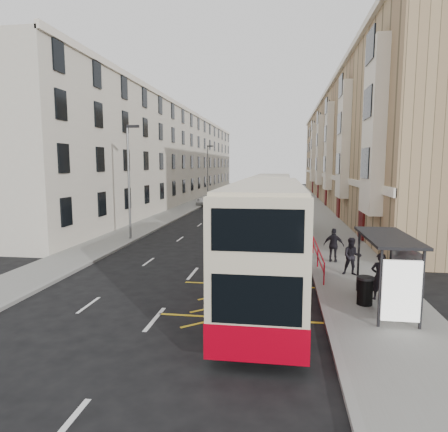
% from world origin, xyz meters
% --- Properties ---
extents(ground, '(200.00, 200.00, 0.00)m').
position_xyz_m(ground, '(0.00, 0.00, 0.00)').
color(ground, black).
rests_on(ground, ground).
extents(pavement_right, '(4.00, 120.00, 0.15)m').
position_xyz_m(pavement_right, '(8.00, 30.00, 0.07)').
color(pavement_right, slate).
rests_on(pavement_right, ground).
extents(pavement_left, '(3.00, 120.00, 0.15)m').
position_xyz_m(pavement_left, '(-7.50, 30.00, 0.07)').
color(pavement_left, slate).
rests_on(pavement_left, ground).
extents(kerb_right, '(0.25, 120.00, 0.15)m').
position_xyz_m(kerb_right, '(6.00, 30.00, 0.07)').
color(kerb_right, gray).
rests_on(kerb_right, ground).
extents(kerb_left, '(0.25, 120.00, 0.15)m').
position_xyz_m(kerb_left, '(-6.00, 30.00, 0.07)').
color(kerb_left, gray).
rests_on(kerb_left, ground).
extents(road_markings, '(10.00, 110.00, 0.01)m').
position_xyz_m(road_markings, '(0.00, 45.00, 0.01)').
color(road_markings, silver).
rests_on(road_markings, ground).
extents(terrace_right, '(10.75, 79.00, 15.25)m').
position_xyz_m(terrace_right, '(14.88, 45.38, 7.52)').
color(terrace_right, tan).
rests_on(terrace_right, ground).
extents(terrace_left, '(9.18, 79.00, 13.25)m').
position_xyz_m(terrace_left, '(-13.43, 45.50, 6.52)').
color(terrace_left, beige).
rests_on(terrace_left, ground).
extents(bus_shelter, '(1.65, 4.25, 2.70)m').
position_xyz_m(bus_shelter, '(8.34, -0.39, 2.14)').
color(bus_shelter, black).
rests_on(bus_shelter, pavement_right).
extents(guard_railing, '(0.06, 6.56, 1.01)m').
position_xyz_m(guard_railing, '(6.25, 5.75, 0.86)').
color(guard_railing, '#C30114').
rests_on(guard_railing, pavement_right).
extents(street_lamp_near, '(0.93, 0.18, 8.00)m').
position_xyz_m(street_lamp_near, '(-6.35, 12.00, 4.64)').
color(street_lamp_near, slate).
rests_on(street_lamp_near, pavement_left).
extents(street_lamp_far, '(0.93, 0.18, 8.00)m').
position_xyz_m(street_lamp_far, '(-6.35, 42.00, 4.64)').
color(street_lamp_far, slate).
rests_on(street_lamp_far, pavement_left).
extents(double_decker_front, '(2.75, 11.86, 4.72)m').
position_xyz_m(double_decker_front, '(3.77, 0.58, 2.41)').
color(double_decker_front, beige).
rests_on(double_decker_front, ground).
extents(double_decker_rear, '(2.81, 11.63, 4.62)m').
position_xyz_m(double_decker_rear, '(3.58, 15.37, 2.36)').
color(double_decker_rear, beige).
rests_on(double_decker_rear, ground).
extents(litter_bin, '(0.65, 0.65, 1.07)m').
position_xyz_m(litter_bin, '(7.53, 0.21, 0.71)').
color(litter_bin, black).
rests_on(litter_bin, pavement_right).
extents(pedestrian_near, '(0.70, 0.48, 1.86)m').
position_xyz_m(pedestrian_near, '(8.20, 0.88, 1.08)').
color(pedestrian_near, black).
rests_on(pedestrian_near, pavement_right).
extents(pedestrian_mid, '(0.94, 0.77, 1.81)m').
position_xyz_m(pedestrian_mid, '(7.72, 4.34, 1.06)').
color(pedestrian_mid, black).
rests_on(pedestrian_mid, pavement_right).
extents(pedestrian_far, '(1.16, 0.70, 1.84)m').
position_xyz_m(pedestrian_far, '(7.18, 6.90, 1.07)').
color(pedestrian_far, black).
rests_on(pedestrian_far, pavement_right).
extents(white_van, '(3.73, 5.81, 1.49)m').
position_xyz_m(white_van, '(-5.20, 37.58, 0.75)').
color(white_van, silver).
rests_on(white_van, ground).
extents(car_silver, '(2.54, 4.31, 1.37)m').
position_xyz_m(car_silver, '(-5.03, 53.24, 0.69)').
color(car_silver, '#A2A5AA').
rests_on(car_silver, ground).
extents(car_dark, '(1.75, 4.08, 1.31)m').
position_xyz_m(car_dark, '(-4.83, 63.51, 0.65)').
color(car_dark, black).
rests_on(car_dark, ground).
extents(car_red, '(2.11, 4.62, 1.31)m').
position_xyz_m(car_red, '(3.12, 62.15, 0.66)').
color(car_red, '#920B03').
rests_on(car_red, ground).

